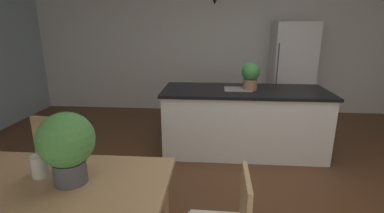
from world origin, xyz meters
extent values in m
cube|color=brown|center=(0.00, 0.00, -0.02)|extent=(10.00, 8.40, 0.04)
cube|color=silver|center=(0.00, 3.26, 1.35)|extent=(10.00, 0.12, 2.70)
cube|color=tan|center=(-1.60, -1.03, 0.71)|extent=(1.86, 0.95, 0.04)
cylinder|color=tan|center=(-0.75, -0.64, 0.36)|extent=(0.06, 0.06, 0.71)
cube|color=tan|center=(-0.17, -1.03, 0.66)|extent=(0.03, 0.38, 0.42)
cube|color=tan|center=(-2.02, -0.24, 0.43)|extent=(0.44, 0.44, 0.04)
cube|color=white|center=(-2.02, -0.24, 0.47)|extent=(0.39, 0.39, 0.03)
cube|color=tan|center=(-2.01, -0.06, 0.66)|extent=(0.38, 0.07, 0.42)
cylinder|color=tan|center=(-1.87, -0.42, 0.21)|extent=(0.04, 0.04, 0.41)
cylinder|color=tan|center=(-2.21, -0.39, 0.21)|extent=(0.04, 0.04, 0.41)
cylinder|color=tan|center=(-1.84, -0.08, 0.21)|extent=(0.04, 0.04, 0.41)
cylinder|color=tan|center=(-2.18, -0.05, 0.21)|extent=(0.04, 0.04, 0.41)
cube|color=silver|center=(0.03, 1.19, 0.44)|extent=(2.16, 0.82, 0.88)
cube|color=black|center=(0.03, 1.19, 0.88)|extent=(2.22, 0.88, 0.04)
cube|color=gray|center=(-0.06, 1.19, 0.91)|extent=(0.36, 0.30, 0.01)
cube|color=silver|center=(1.07, 2.86, 0.90)|extent=(0.75, 0.64, 1.80)
cylinder|color=#4C4C4C|center=(0.74, 2.52, 0.90)|extent=(0.02, 0.02, 1.08)
cylinder|color=#8C664C|center=(0.10, 1.19, 0.97)|extent=(0.19, 0.19, 0.14)
sphere|color=#387F3D|center=(0.10, 1.19, 1.14)|extent=(0.24, 0.24, 0.24)
cylinder|color=#4C4C51|center=(-1.31, -0.96, 0.81)|extent=(0.21, 0.21, 0.15)
sphere|color=#478C42|center=(-1.31, -0.96, 1.03)|extent=(0.36, 0.36, 0.36)
cylinder|color=silver|center=(-1.56, -0.90, 0.81)|extent=(0.11, 0.11, 0.15)
camera|label=1|loc=(-0.38, -2.53, 1.73)|focal=26.06mm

